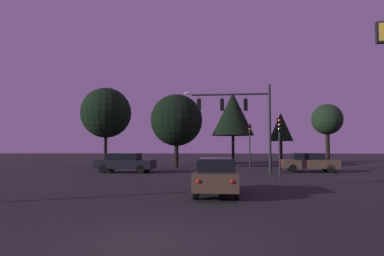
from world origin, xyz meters
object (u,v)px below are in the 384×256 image
object	(u,v)px
car_crossing_right	(309,162)
tree_lot_edge	(233,114)
tree_left_far	(281,127)
tree_center_horizon	(177,120)
car_nearside_lane	(217,175)
traffic_signal_mast_arm	(241,112)
tree_right_cluster	(327,120)
traffic_light_corner_right	(250,137)
tree_behind_sign	(106,113)
traffic_light_corner_left	(279,135)
car_crossing_left	(125,162)

from	to	relation	value
car_crossing_right	tree_lot_edge	xyz separation A→B (m)	(-5.23, 12.86, 5.20)
tree_left_far	tree_center_horizon	distance (m)	16.79
car_nearside_lane	car_crossing_right	xyz separation A→B (m)	(7.64, 13.58, 0.00)
traffic_signal_mast_arm	tree_right_cluster	bearing A→B (deg)	54.65
traffic_light_corner_right	car_crossing_right	bearing A→B (deg)	-41.77
traffic_signal_mast_arm	car_nearside_lane	xyz separation A→B (m)	(-2.07, -11.43, -3.85)
traffic_light_corner_right	tree_left_far	world-z (taller)	tree_left_far
traffic_signal_mast_arm	tree_right_cluster	distance (m)	20.94
car_nearside_lane	tree_left_far	xyz separation A→B (m)	(8.74, 29.67, 3.81)
traffic_light_corner_right	tree_center_horizon	world-z (taller)	tree_center_horizon
tree_right_cluster	tree_behind_sign	bearing A→B (deg)	-166.45
traffic_light_corner_left	tree_left_far	distance (m)	21.86
traffic_signal_mast_arm	traffic_light_corner_left	world-z (taller)	traffic_signal_mast_arm
car_crossing_left	tree_lot_edge	distance (m)	17.84
traffic_signal_mast_arm	traffic_light_corner_right	distance (m)	6.35
traffic_signal_mast_arm	traffic_light_corner_left	distance (m)	4.21
traffic_light_corner_right	tree_lot_edge	bearing A→B (deg)	95.97
traffic_light_corner_right	tree_right_cluster	size ratio (longest dim) A/B	0.56
tree_center_horizon	tree_left_far	bearing A→B (deg)	42.97
traffic_light_corner_left	tree_lot_edge	size ratio (longest dim) A/B	0.46
tree_right_cluster	tree_lot_edge	world-z (taller)	tree_lot_edge
traffic_signal_mast_arm	car_crossing_right	size ratio (longest dim) A/B	1.48
tree_lot_edge	traffic_light_corner_right	bearing A→B (deg)	-84.03
car_nearside_lane	car_crossing_right	size ratio (longest dim) A/B	1.01
tree_right_cluster	car_crossing_left	bearing A→B (deg)	-142.45
traffic_light_corner_right	car_crossing_left	xyz separation A→B (m)	(-10.37, -5.20, -2.13)
car_nearside_lane	tree_left_far	size ratio (longest dim) A/B	0.71
car_crossing_left	tree_center_horizon	distance (m)	7.92
tree_behind_sign	tree_left_far	xyz separation A→B (m)	(20.48, 7.42, -1.17)
traffic_light_corner_left	tree_lot_edge	world-z (taller)	tree_lot_edge
traffic_signal_mast_arm	tree_lot_edge	size ratio (longest dim) A/B	0.78
traffic_signal_mast_arm	traffic_light_corner_left	size ratio (longest dim) A/B	1.72
tree_left_far	tree_right_cluster	distance (m)	5.62
car_crossing_left	tree_behind_sign	distance (m)	12.16
car_nearside_lane	traffic_light_corner_right	bearing A→B (deg)	79.09
tree_center_horizon	tree_lot_edge	distance (m)	10.25
tree_left_far	tree_behind_sign	bearing A→B (deg)	-160.09
traffic_signal_mast_arm	tree_left_far	bearing A→B (deg)	69.92
car_crossing_right	tree_right_cluster	size ratio (longest dim) A/B	0.62
traffic_light_corner_right	tree_left_far	xyz separation A→B (m)	(5.38, 12.26, 1.67)
car_nearside_lane	car_crossing_left	distance (m)	14.08
car_crossing_right	car_crossing_left	bearing A→B (deg)	-174.66
tree_behind_sign	car_crossing_right	bearing A→B (deg)	-24.11
car_nearside_lane	car_crossing_left	world-z (taller)	same
car_crossing_right	tree_left_far	distance (m)	16.57
traffic_light_corner_right	tree_behind_sign	world-z (taller)	tree_behind_sign
car_crossing_left	tree_behind_sign	size ratio (longest dim) A/B	0.56
traffic_light_corner_right	car_nearside_lane	distance (m)	17.86
car_crossing_right	car_nearside_lane	bearing A→B (deg)	-119.38
tree_behind_sign	tree_center_horizon	xyz separation A→B (m)	(8.19, -4.03, -1.17)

